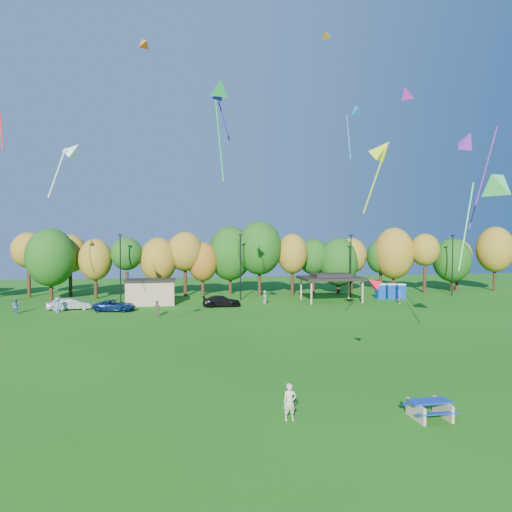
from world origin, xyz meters
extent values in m
plane|color=#19600F|center=(0.00, 0.00, 0.00)|extent=(160.00, 160.00, 0.00)
cylinder|color=black|center=(-28.03, 48.93, 2.06)|extent=(0.50, 0.50, 4.12)
ellipsoid|color=olive|center=(-28.03, 48.93, 6.86)|extent=(4.78, 4.78, 5.18)
cylinder|color=black|center=(-23.75, 44.20, 1.78)|extent=(0.50, 0.50, 3.56)
ellipsoid|color=#144C0F|center=(-23.75, 44.20, 5.94)|extent=(6.62, 6.62, 8.00)
cylinder|color=black|center=(-22.13, 48.25, 1.90)|extent=(0.50, 0.50, 3.79)
ellipsoid|color=olive|center=(-22.13, 48.25, 6.32)|extent=(4.94, 4.94, 5.58)
cylinder|color=black|center=(-18.02, 45.01, 1.67)|extent=(0.50, 0.50, 3.34)
ellipsoid|color=olive|center=(-18.02, 45.01, 5.56)|extent=(4.61, 4.61, 5.88)
cylinder|color=black|center=(-13.72, 44.85, 1.91)|extent=(0.50, 0.50, 3.82)
ellipsoid|color=#144C0F|center=(-13.72, 44.85, 6.36)|extent=(4.43, 4.43, 4.73)
cylinder|color=black|center=(-9.30, 45.50, 1.63)|extent=(0.50, 0.50, 3.25)
ellipsoid|color=olive|center=(-9.30, 45.50, 5.42)|extent=(5.33, 5.33, 6.53)
cylinder|color=black|center=(-5.45, 46.07, 1.98)|extent=(0.50, 0.50, 3.96)
ellipsoid|color=olive|center=(-5.45, 46.07, 6.61)|extent=(5.31, 5.31, 5.82)
cylinder|color=black|center=(-2.85, 46.34, 1.52)|extent=(0.50, 0.50, 3.05)
ellipsoid|color=#995914|center=(-2.85, 46.34, 5.08)|extent=(4.54, 4.54, 5.87)
cylinder|color=black|center=(1.42, 47.53, 1.89)|extent=(0.50, 0.50, 3.77)
ellipsoid|color=#144C0F|center=(1.42, 47.53, 6.29)|extent=(6.69, 6.69, 8.35)
cylinder|color=black|center=(5.46, 44.54, 2.14)|extent=(0.50, 0.50, 4.28)
ellipsoid|color=#144C0F|center=(5.46, 44.54, 7.14)|extent=(6.64, 6.64, 8.01)
cylinder|color=black|center=(10.41, 44.21, 1.88)|extent=(0.50, 0.50, 3.76)
ellipsoid|color=olive|center=(10.41, 44.21, 6.27)|extent=(4.49, 4.49, 6.02)
cylinder|color=black|center=(14.29, 46.25, 1.72)|extent=(0.50, 0.50, 3.43)
ellipsoid|color=#144C0F|center=(14.29, 46.25, 5.72)|extent=(4.77, 4.77, 5.63)
cylinder|color=black|center=(18.11, 45.40, 1.48)|extent=(0.50, 0.50, 2.95)
ellipsoid|color=#144C0F|center=(18.11, 45.40, 4.92)|extent=(6.14, 6.14, 7.54)
cylinder|color=black|center=(20.39, 45.86, 1.76)|extent=(0.50, 0.50, 3.52)
ellipsoid|color=olive|center=(20.39, 45.86, 5.87)|extent=(4.78, 4.78, 5.53)
cylinder|color=black|center=(26.06, 47.51, 1.69)|extent=(0.50, 0.50, 3.39)
ellipsoid|color=#144C0F|center=(26.06, 47.51, 5.64)|extent=(4.54, 4.54, 5.46)
cylinder|color=black|center=(27.70, 46.23, 1.86)|extent=(0.50, 0.50, 3.72)
ellipsoid|color=olive|center=(27.70, 46.23, 6.20)|extent=(6.32, 6.32, 8.24)
cylinder|color=black|center=(31.99, 44.27, 2.03)|extent=(0.50, 0.50, 4.06)
ellipsoid|color=olive|center=(31.99, 44.27, 6.77)|extent=(4.50, 4.50, 5.13)
cylinder|color=black|center=(37.07, 44.81, 1.53)|extent=(0.50, 0.50, 3.05)
ellipsoid|color=#144C0F|center=(37.07, 44.81, 5.09)|extent=(5.97, 5.97, 7.05)
cylinder|color=black|center=(38.98, 46.35, 1.78)|extent=(0.50, 0.50, 3.55)
ellipsoid|color=olive|center=(38.98, 46.35, 5.92)|extent=(4.60, 4.60, 4.99)
cylinder|color=black|center=(44.51, 44.51, 2.03)|extent=(0.50, 0.50, 4.07)
ellipsoid|color=olive|center=(44.51, 44.51, 6.78)|extent=(5.83, 5.83, 7.42)
cylinder|color=black|center=(-14.00, 40.00, 4.50)|extent=(0.16, 0.16, 9.00)
cube|color=black|center=(-14.00, 40.00, 9.00)|extent=(0.50, 0.25, 0.18)
cylinder|color=black|center=(2.00, 40.00, 4.50)|extent=(0.16, 0.16, 9.00)
cube|color=black|center=(2.00, 40.00, 9.00)|extent=(0.50, 0.25, 0.18)
cylinder|color=black|center=(18.00, 40.00, 4.50)|extent=(0.16, 0.16, 9.00)
cube|color=black|center=(18.00, 40.00, 9.00)|extent=(0.50, 0.25, 0.18)
cylinder|color=black|center=(34.00, 40.00, 4.50)|extent=(0.16, 0.16, 9.00)
cube|color=black|center=(34.00, 40.00, 9.00)|extent=(0.50, 0.25, 0.18)
cube|color=tan|center=(-10.00, 38.00, 1.50)|extent=(6.00, 4.00, 3.00)
cube|color=black|center=(-10.00, 38.00, 3.12)|extent=(6.30, 4.30, 0.25)
cylinder|color=tan|center=(10.50, 34.50, 1.50)|extent=(0.24, 0.24, 3.00)
cylinder|color=tan|center=(17.50, 34.50, 1.50)|extent=(0.24, 0.24, 3.00)
cylinder|color=tan|center=(10.50, 39.50, 1.50)|extent=(0.24, 0.24, 3.00)
cylinder|color=tan|center=(17.50, 39.50, 1.50)|extent=(0.24, 0.24, 3.00)
cube|color=black|center=(14.00, 37.00, 3.15)|extent=(8.20, 6.20, 0.35)
cube|color=black|center=(14.00, 37.00, 3.55)|extent=(5.00, 3.50, 0.45)
cube|color=#0B3A9A|center=(21.71, 38.19, 1.00)|extent=(1.10, 1.10, 2.00)
cube|color=silver|center=(21.71, 38.19, 2.09)|extent=(1.15, 1.15, 0.18)
cube|color=#0B3A9A|center=(23.01, 37.87, 1.00)|extent=(1.10, 1.10, 2.00)
cube|color=silver|center=(23.01, 37.87, 2.09)|extent=(1.15, 1.15, 0.18)
cube|color=#0B3A9A|center=(24.31, 37.35, 1.00)|extent=(1.10, 1.10, 2.00)
cube|color=silver|center=(24.31, 37.35, 2.09)|extent=(1.15, 1.15, 0.18)
cube|color=tan|center=(4.37, -2.89, 0.39)|extent=(0.16, 1.57, 0.78)
cube|color=tan|center=(5.78, -2.86, 0.39)|extent=(0.16, 1.57, 0.78)
cube|color=#11339D|center=(5.08, -2.87, 0.81)|extent=(1.96, 0.85, 0.06)
cube|color=#11339D|center=(5.09, -3.54, 0.48)|extent=(1.95, 0.31, 0.05)
cube|color=#11339D|center=(5.06, -2.20, 0.48)|extent=(1.95, 0.31, 0.05)
imported|color=beige|center=(-1.40, -2.00, 0.85)|extent=(0.62, 0.41, 1.70)
imported|color=white|center=(-19.81, 35.12, 0.73)|extent=(4.57, 2.60, 1.46)
imported|color=#9B9BA0|center=(-18.73, 34.86, 0.64)|extent=(4.04, 1.85, 1.28)
imported|color=navy|center=(-13.79, 32.84, 0.66)|extent=(5.06, 3.01, 1.32)
imported|color=black|center=(-1.16, 34.33, 0.69)|extent=(4.81, 2.03, 1.38)
imported|color=#9C4CA1|center=(22.22, 33.46, 0.84)|extent=(0.69, 0.73, 1.67)
imported|color=#66855B|center=(4.54, 35.47, 0.90)|extent=(0.74, 0.98, 1.80)
imported|color=#485E9E|center=(-24.61, 32.84, 0.85)|extent=(0.92, 0.77, 1.69)
imported|color=#5589BB|center=(-20.09, 32.61, 0.88)|extent=(1.31, 1.13, 1.76)
imported|color=olive|center=(-8.75, 28.23, 0.89)|extent=(0.93, 1.10, 1.77)
cone|color=#AA2AE2|center=(17.06, 12.21, 16.56)|extent=(1.77, 2.26, 2.10)
cylinder|color=#AA2AE2|center=(16.82, 9.82, 12.96)|extent=(0.38, 2.83, 7.55)
cylinder|color=red|center=(-18.75, 12.69, 17.26)|extent=(1.11, 1.93, 5.67)
cone|color=#FF2ACE|center=(12.64, 14.03, 20.81)|extent=(1.99, 1.98, 1.62)
cone|color=green|center=(-3.64, 10.37, 18.99)|extent=(1.76, 2.11, 1.96)
cylinder|color=green|center=(-3.32, 12.44, 15.84)|extent=(0.48, 2.47, 6.61)
cone|color=navy|center=(-3.47, 14.88, 20.18)|extent=(2.13, 2.19, 1.76)
cylinder|color=navy|center=(-2.69, 15.80, 18.38)|extent=(1.02, 1.18, 3.79)
cone|color=orange|center=(-9.83, 26.38, 28.51)|extent=(1.87, 2.04, 1.63)
cone|color=#F3FF1A|center=(8.09, 8.79, 14.79)|extent=(2.64, 2.66, 2.15)
cylinder|color=#F3FF1A|center=(7.06, 7.71, 12.54)|extent=(1.32, 1.38, 4.73)
cone|color=orange|center=(6.63, 17.25, 26.57)|extent=(1.37, 1.49, 1.19)
cone|color=white|center=(-12.38, 5.78, 13.51)|extent=(1.46, 1.17, 1.32)
cylinder|color=white|center=(-13.27, 5.65, 12.16)|extent=(1.12, 0.26, 2.85)
cone|color=#FF0E26|center=(4.68, 2.65, 5.82)|extent=(1.08, 0.84, 1.04)
cone|color=#55F36C|center=(16.34, 7.33, 12.51)|extent=(3.77, 3.58, 3.06)
cylinder|color=#55F36C|center=(14.60, 8.50, 9.36)|extent=(2.13, 1.46, 6.61)
cone|color=#2883FF|center=(13.53, 27.23, 23.12)|extent=(1.69, 2.12, 1.92)
cylinder|color=#2883FF|center=(13.30, 29.02, 20.42)|extent=(0.37, 2.14, 5.67)
camera|label=1|loc=(-6.41, -22.17, 8.31)|focal=32.00mm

